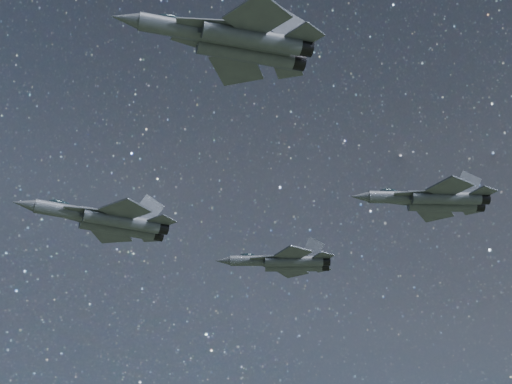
{
  "coord_description": "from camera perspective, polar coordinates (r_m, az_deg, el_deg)",
  "views": [
    {
      "loc": [
        4.27,
        -71.41,
        119.06
      ],
      "look_at": [
        3.9,
        -0.85,
        156.35
      ],
      "focal_mm": 50.0,
      "sensor_mm": 36.0,
      "label": 1
    }
  ],
  "objects": [
    {
      "name": "jet_lead",
      "position": [
        83.8,
        -11.8,
        -2.22
      ],
      "size": [
        18.08,
        11.9,
        4.64
      ],
      "rotation": [
        0.0,
        0.0,
        0.41
      ],
      "color": "#363B44"
    },
    {
      "name": "jet_left",
      "position": [
        101.33,
        2.27,
        -5.62
      ],
      "size": [
        16.79,
        12.0,
        4.3
      ],
      "rotation": [
        0.0,
        0.0,
        -0.0
      ],
      "color": "#363B44"
    },
    {
      "name": "jet_slot",
      "position": [
        78.44,
        13.94,
        -0.59
      ],
      "size": [
        15.22,
        10.79,
        3.87
      ],
      "rotation": [
        0.0,
        0.0,
        0.04
      ],
      "color": "#363B44"
    },
    {
      "name": "jet_right",
      "position": [
        62.06,
        -1.87,
        12.04
      ],
      "size": [
        17.97,
        12.17,
        4.52
      ],
      "rotation": [
        0.0,
        0.0,
        0.27
      ],
      "color": "#363B44"
    }
  ]
}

